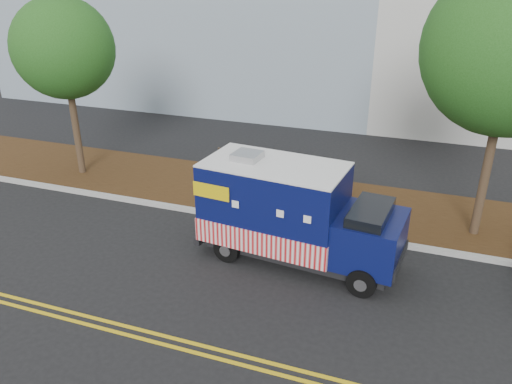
% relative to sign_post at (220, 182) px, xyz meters
% --- Properties ---
extents(ground, '(120.00, 120.00, 0.00)m').
position_rel_sign_post_xyz_m(ground, '(1.36, -1.55, -1.20)').
color(ground, black).
rests_on(ground, ground).
extents(curb, '(120.00, 0.18, 0.15)m').
position_rel_sign_post_xyz_m(curb, '(1.36, -0.15, -1.12)').
color(curb, '#9E9E99').
rests_on(curb, ground).
extents(mulch_strip, '(120.00, 4.00, 0.15)m').
position_rel_sign_post_xyz_m(mulch_strip, '(1.36, 1.95, -1.12)').
color(mulch_strip, '#301D0D').
rests_on(mulch_strip, ground).
extents(centerline_near, '(120.00, 0.10, 0.01)m').
position_rel_sign_post_xyz_m(centerline_near, '(1.36, -6.00, -1.19)').
color(centerline_near, gold).
rests_on(centerline_near, ground).
extents(centerline_far, '(120.00, 0.10, 0.01)m').
position_rel_sign_post_xyz_m(centerline_far, '(1.36, -6.25, -1.19)').
color(centerline_far, gold).
rests_on(centerline_far, ground).
extents(tree_a, '(3.64, 3.64, 6.77)m').
position_rel_sign_post_xyz_m(tree_a, '(-6.59, 1.36, 3.73)').
color(tree_a, '#38281C').
rests_on(tree_a, ground).
extents(tree_c, '(4.67, 4.67, 7.98)m').
position_rel_sign_post_xyz_m(tree_c, '(7.94, 1.24, 4.44)').
color(tree_c, '#38281C').
rests_on(tree_c, ground).
extents(sign_post, '(0.06, 0.06, 2.40)m').
position_rel_sign_post_xyz_m(sign_post, '(0.00, 0.00, 0.00)').
color(sign_post, '#473828').
rests_on(sign_post, ground).
extents(food_truck, '(5.84, 2.67, 2.98)m').
position_rel_sign_post_xyz_m(food_truck, '(2.89, -1.79, 0.15)').
color(food_truck, black).
rests_on(food_truck, ground).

